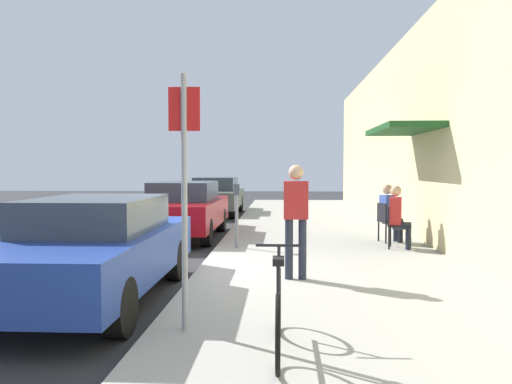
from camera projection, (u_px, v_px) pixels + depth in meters
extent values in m
plane|color=#2D2D30|center=(197.00, 277.00, 8.35)|extent=(60.00, 60.00, 0.00)
cube|color=#9E9B93|center=(325.00, 254.00, 10.23)|extent=(4.50, 32.00, 0.12)
cube|color=beige|center=(450.00, 127.00, 9.98)|extent=(0.30, 32.00, 5.15)
cube|color=#19471E|center=(402.00, 129.00, 10.98)|extent=(1.10, 2.80, 0.12)
cube|color=navy|center=(93.00, 255.00, 6.74)|extent=(1.80, 4.40, 0.61)
cube|color=#333D47|center=(97.00, 214.00, 6.87)|extent=(1.48, 2.11, 0.45)
cylinder|color=black|center=(174.00, 260.00, 8.08)|extent=(0.22, 0.64, 0.64)
cylinder|color=black|center=(76.00, 259.00, 8.16)|extent=(0.22, 0.64, 0.64)
cylinder|color=black|center=(120.00, 307.00, 5.36)|extent=(0.22, 0.64, 0.64)
cube|color=maroon|center=(183.00, 213.00, 12.89)|extent=(1.80, 4.40, 0.64)
cube|color=#333D47|center=(184.00, 191.00, 13.02)|extent=(1.48, 2.11, 0.46)
cylinder|color=black|center=(221.00, 220.00, 14.23)|extent=(0.22, 0.64, 0.64)
cylinder|color=black|center=(165.00, 220.00, 14.31)|extent=(0.22, 0.64, 0.64)
cylinder|color=black|center=(207.00, 232.00, 11.51)|extent=(0.22, 0.64, 0.64)
cylinder|color=black|center=(137.00, 232.00, 11.59)|extent=(0.22, 0.64, 0.64)
cube|color=#47514C|center=(216.00, 198.00, 19.18)|extent=(1.80, 4.40, 0.61)
cube|color=#333D47|center=(216.00, 184.00, 19.31)|extent=(1.48, 2.11, 0.48)
cylinder|color=black|center=(240.00, 204.00, 20.52)|extent=(0.22, 0.64, 0.64)
cylinder|color=black|center=(201.00, 204.00, 20.60)|extent=(0.22, 0.64, 0.64)
cylinder|color=black|center=(233.00, 210.00, 17.80)|extent=(0.22, 0.64, 0.64)
cylinder|color=black|center=(188.00, 209.00, 17.88)|extent=(0.22, 0.64, 0.64)
cylinder|color=slate|center=(237.00, 221.00, 10.60)|extent=(0.07, 0.07, 1.10)
cube|color=#383D42|center=(237.00, 189.00, 10.57)|extent=(0.12, 0.10, 0.22)
cylinder|color=gray|center=(184.00, 203.00, 5.18)|extent=(0.06, 0.06, 2.60)
cube|color=red|center=(184.00, 109.00, 5.15)|extent=(0.32, 0.02, 0.44)
torus|color=black|center=(279.00, 300.00, 5.14)|extent=(0.04, 0.66, 0.66)
torus|color=black|center=(278.00, 334.00, 4.10)|extent=(0.04, 0.66, 0.66)
cylinder|color=black|center=(278.00, 315.00, 4.62)|extent=(0.04, 1.05, 0.04)
cylinder|color=black|center=(278.00, 292.00, 4.46)|extent=(0.04, 0.04, 0.50)
cube|color=black|center=(278.00, 261.00, 4.45)|extent=(0.10, 0.20, 0.06)
cylinder|color=black|center=(279.00, 273.00, 5.08)|extent=(0.03, 0.03, 0.56)
cylinder|color=black|center=(279.00, 245.00, 5.07)|extent=(0.46, 0.03, 0.03)
cylinder|color=black|center=(409.00, 237.00, 10.62)|extent=(0.04, 0.04, 0.45)
cylinder|color=black|center=(408.00, 239.00, 10.26)|extent=(0.04, 0.04, 0.45)
cylinder|color=black|center=(390.00, 236.00, 10.74)|extent=(0.04, 0.04, 0.45)
cylinder|color=black|center=(389.00, 238.00, 10.38)|extent=(0.04, 0.04, 0.45)
cube|color=black|center=(399.00, 226.00, 10.49)|extent=(0.54, 0.54, 0.03)
cube|color=black|center=(389.00, 216.00, 10.54)|extent=(0.15, 0.43, 0.40)
cylinder|color=#232838|center=(409.00, 237.00, 10.53)|extent=(0.11, 0.11, 0.47)
cylinder|color=#232838|center=(402.00, 225.00, 10.56)|extent=(0.38, 0.23, 0.14)
cylinder|color=#232838|center=(408.00, 238.00, 10.34)|extent=(0.11, 0.11, 0.47)
cylinder|color=#232838|center=(402.00, 226.00, 10.38)|extent=(0.38, 0.23, 0.14)
cube|color=#B22626|center=(396.00, 211.00, 10.50)|extent=(0.31, 0.41, 0.56)
sphere|color=tan|center=(396.00, 191.00, 10.48)|extent=(0.22, 0.22, 0.22)
cylinder|color=black|center=(394.00, 231.00, 11.60)|extent=(0.04, 0.04, 0.45)
cylinder|color=black|center=(402.00, 233.00, 11.23)|extent=(0.04, 0.04, 0.45)
cylinder|color=black|center=(379.00, 231.00, 11.53)|extent=(0.04, 0.04, 0.45)
cylinder|color=black|center=(386.00, 233.00, 11.16)|extent=(0.04, 0.04, 0.45)
cube|color=black|center=(390.00, 221.00, 11.37)|extent=(0.53, 0.53, 0.03)
cube|color=black|center=(382.00, 212.00, 11.32)|extent=(0.13, 0.43, 0.40)
cylinder|color=#232838|center=(396.00, 231.00, 11.51)|extent=(0.11, 0.11, 0.47)
cylinder|color=#232838|center=(390.00, 221.00, 11.47)|extent=(0.38, 0.22, 0.14)
cylinder|color=#232838|center=(400.00, 232.00, 11.31)|extent=(0.11, 0.11, 0.47)
cylinder|color=#232838|center=(394.00, 222.00, 11.28)|extent=(0.38, 0.22, 0.14)
cube|color=#334C99|center=(387.00, 208.00, 11.34)|extent=(0.30, 0.40, 0.56)
sphere|color=tan|center=(387.00, 189.00, 11.32)|extent=(0.22, 0.22, 0.22)
cylinder|color=#232838|center=(289.00, 249.00, 7.62)|extent=(0.12, 0.12, 0.90)
cylinder|color=#232838|center=(302.00, 249.00, 7.61)|extent=(0.12, 0.12, 0.90)
cube|color=#B22626|center=(296.00, 200.00, 7.58)|extent=(0.36, 0.22, 0.56)
sphere|color=tan|center=(296.00, 172.00, 7.56)|extent=(0.22, 0.22, 0.22)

